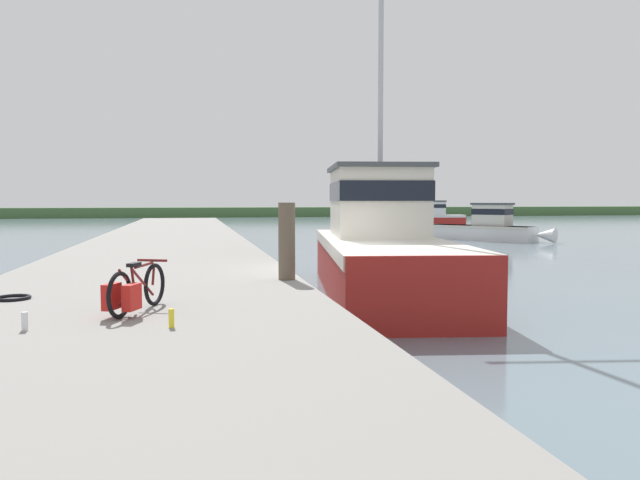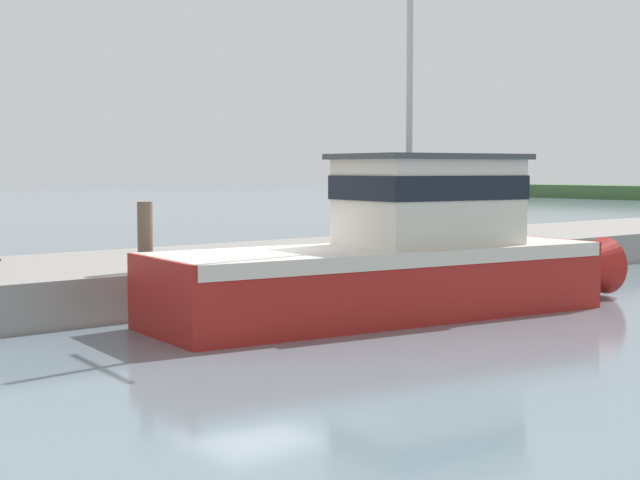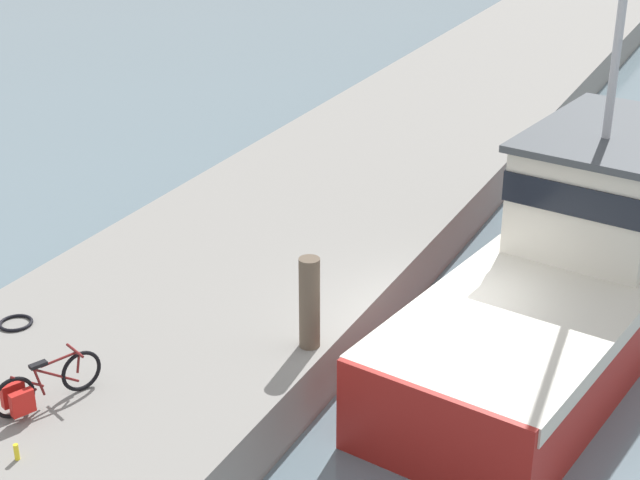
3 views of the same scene
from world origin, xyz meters
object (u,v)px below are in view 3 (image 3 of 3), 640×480
Objects in this scene: mooring_post at (309,303)px; water_bottle_by_bike at (17,452)px; bicycle_touring at (38,388)px; fishing_boat_main at (589,256)px.

mooring_post reaches higher than water_bottle_by_bike.
bicycle_touring is 1.17m from water_bottle_by_bike.
fishing_boat_main reaches higher than water_bottle_by_bike.
water_bottle_by_bike is at bearing -112.89° from fishing_boat_main.
fishing_boat_main is at bearing 53.71° from mooring_post.
bicycle_touring is at bearing -118.90° from fishing_boat_main.
fishing_boat_main is 7.94× the size of bicycle_touring.
fishing_boat_main is 5.42m from mooring_post.
fishing_boat_main reaches higher than bicycle_touring.
bicycle_touring is at bearing -129.32° from mooring_post.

